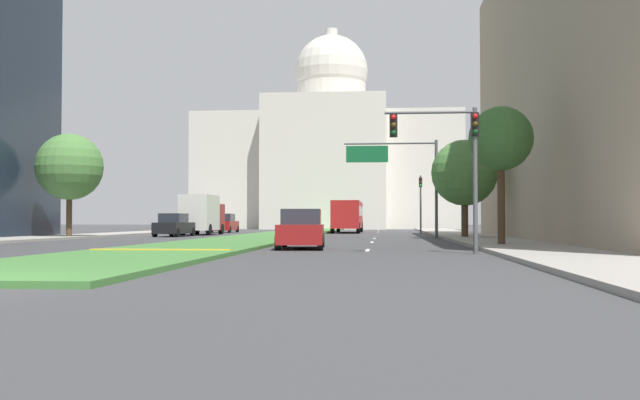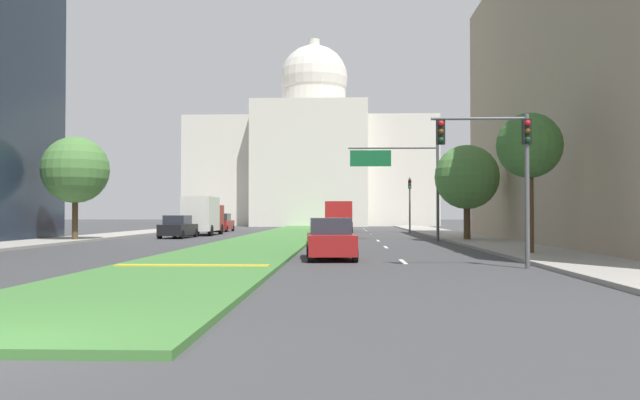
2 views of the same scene
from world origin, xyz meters
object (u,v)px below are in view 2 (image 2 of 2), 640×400
object	(u,v)px
box_truck_delivery	(203,215)
sedan_midblock	(178,227)
capitol_building	(314,165)
street_tree_left_mid	(75,170)
traffic_light_near_right	(502,156)
city_bus	(339,214)
sedan_lead_stopped	(330,240)
street_tree_right_mid	(467,177)
sedan_distant	(221,223)
overhead_guide_sign	(403,172)
traffic_light_far_right	(410,198)
street_tree_right_near	(529,147)

from	to	relation	value
box_truck_delivery	sedan_midblock	bearing A→B (deg)	-94.80
capitol_building	street_tree_left_mid	xyz separation A→B (m)	(-12.66, -60.89, -4.83)
traffic_light_near_right	box_truck_delivery	size ratio (longest dim) A/B	0.81
capitol_building	traffic_light_near_right	size ratio (longest dim) A/B	7.06
box_truck_delivery	city_bus	bearing A→B (deg)	44.02
sedan_lead_stopped	box_truck_delivery	bearing A→B (deg)	112.33
street_tree_right_mid	sedan_distant	bearing A→B (deg)	132.94
overhead_guide_sign	box_truck_delivery	world-z (taller)	overhead_guide_sign
traffic_light_far_right	overhead_guide_sign	world-z (taller)	overhead_guide_sign
overhead_guide_sign	traffic_light_far_right	bearing A→B (deg)	82.85
sedan_lead_stopped	city_bus	world-z (taller)	city_bus
overhead_guide_sign	sedan_distant	size ratio (longest dim) A/B	1.48
traffic_light_far_right	city_bus	bearing A→B (deg)	153.54
street_tree_right_near	city_bus	size ratio (longest dim) A/B	0.57
overhead_guide_sign	street_tree_right_mid	distance (m)	4.33
overhead_guide_sign	street_tree_right_near	distance (m)	16.29
traffic_light_near_right	sedan_distant	bearing A→B (deg)	112.55
capitol_building	city_bus	bearing A→B (deg)	-83.40
street_tree_right_near	sedan_lead_stopped	size ratio (longest dim) A/B	1.34
traffic_light_near_right	city_bus	distance (m)	43.16
traffic_light_near_right	traffic_light_far_right	distance (m)	39.39
sedan_lead_stopped	city_bus	xyz separation A→B (m)	(0.00, 38.42, 0.99)
overhead_guide_sign	sedan_midblock	size ratio (longest dim) A/B	1.44
traffic_light_far_right	street_tree_left_mid	world-z (taller)	street_tree_left_mid
capitol_building	box_truck_delivery	bearing A→B (deg)	-98.08
capitol_building	traffic_light_near_right	world-z (taller)	capitol_building
street_tree_right_near	overhead_guide_sign	bearing A→B (deg)	104.45
traffic_light_near_right	sedan_lead_stopped	bearing A→B (deg)	143.80
street_tree_right_near	sedan_midblock	world-z (taller)	street_tree_right_near
capitol_building	sedan_midblock	bearing A→B (deg)	-97.71
overhead_guide_sign	sedan_lead_stopped	distance (m)	18.98
capitol_building	sedan_distant	world-z (taller)	capitol_building
traffic_light_near_right	sedan_lead_stopped	world-z (taller)	traffic_light_near_right
overhead_guide_sign	street_tree_right_mid	world-z (taller)	overhead_guide_sign
capitol_building	traffic_light_near_right	bearing A→B (deg)	-82.76
street_tree_left_mid	street_tree_right_mid	bearing A→B (deg)	2.38
overhead_guide_sign	street_tree_left_mid	distance (m)	21.76
capitol_building	traffic_light_far_right	size ratio (longest dim) A/B	7.06
overhead_guide_sign	sedan_distant	bearing A→B (deg)	128.84
sedan_distant	street_tree_right_near	bearing A→B (deg)	-60.47
street_tree_right_near	box_truck_delivery	distance (m)	32.33
street_tree_right_mid	city_bus	bearing A→B (deg)	111.30
street_tree_left_mid	city_bus	distance (m)	28.81
sedan_midblock	box_truck_delivery	bearing A→B (deg)	85.20
capitol_building	traffic_light_far_right	xyz separation A→B (m)	(11.08, -41.18, -6.18)
traffic_light_near_right	city_bus	bearing A→B (deg)	97.81
overhead_guide_sign	box_truck_delivery	xyz separation A→B (m)	(-15.86, 9.50, -3.00)
street_tree_right_near	sedan_midblock	bearing A→B (deg)	136.83
traffic_light_far_right	overhead_guide_sign	distance (m)	17.27
sedan_distant	box_truck_delivery	xyz separation A→B (m)	(0.57, -10.90, 0.83)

